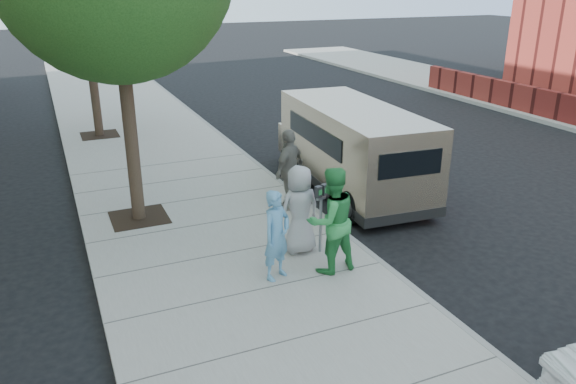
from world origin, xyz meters
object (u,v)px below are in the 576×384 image
at_px(van, 351,146).
at_px(person_gray_shirt, 300,210).
at_px(person_green_shirt, 331,220).
at_px(person_striped_polo, 289,169).
at_px(parking_meter, 321,204).
at_px(person_officer, 277,235).

xyz_separation_m(van, person_gray_shirt, (-2.76, -2.92, -0.13)).
relative_size(person_green_shirt, person_striped_polo, 1.05).
height_order(parking_meter, van, van).
relative_size(van, person_striped_polo, 3.22).
relative_size(parking_meter, van, 0.23).
bearing_deg(person_officer, person_gray_shirt, 18.09).
height_order(van, person_gray_shirt, van).
distance_m(van, person_striped_polo, 2.22).
height_order(parking_meter, person_officer, person_officer).
height_order(person_officer, person_green_shirt, person_green_shirt).
bearing_deg(person_officer, person_green_shirt, -34.13).
xyz_separation_m(parking_meter, person_gray_shirt, (-0.35, 0.19, -0.13)).
relative_size(van, person_green_shirt, 3.06).
bearing_deg(person_green_shirt, person_officer, -13.42).
relative_size(person_officer, person_gray_shirt, 0.94).
bearing_deg(parking_meter, person_striped_polo, 60.26).
bearing_deg(person_green_shirt, person_striped_polo, -105.47).
bearing_deg(van, person_gray_shirt, -129.34).
bearing_deg(person_officer, parking_meter, 0.56).
bearing_deg(person_striped_polo, van, 165.68).
xyz_separation_m(person_officer, person_striped_polo, (1.49, 2.84, 0.11)).
relative_size(van, person_officer, 3.67).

